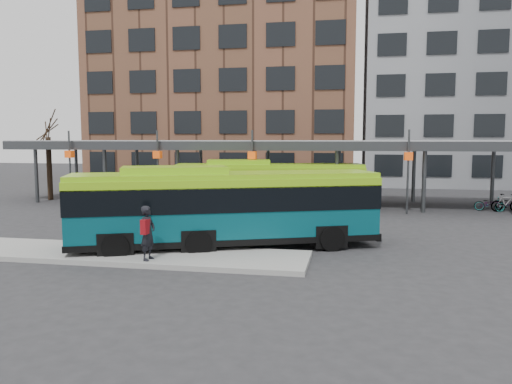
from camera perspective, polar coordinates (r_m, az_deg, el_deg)
name	(u,v)px	position (r m, az deg, el deg)	size (l,w,h in m)	color
ground	(278,245)	(20.25, 2.52, -6.10)	(120.00, 120.00, 0.00)	#28282B
boarding_island	(117,254)	(19.04, -15.59, -6.83)	(14.00, 3.00, 0.18)	gray
canopy	(306,145)	(32.59, 5.77, 5.41)	(40.00, 6.53, 4.80)	#999B9E
tree	(49,165)	(37.90, -22.56, 2.84)	(1.64, 1.64, 5.60)	black
building_brick	(228,74)	(53.59, -3.17, 13.29)	(26.00, 14.00, 22.00)	brown
building_grey	(494,78)	(53.54, 25.58, 11.64)	(24.00, 14.00, 20.00)	slate
bus_front	(225,206)	(19.39, -3.57, -1.59)	(11.83, 6.69, 3.24)	#074752
bus_rear	(269,184)	(29.74, 1.46, 0.90)	(11.29, 4.59, 3.04)	#074752
pedestrian	(148,233)	(17.29, -12.26, -4.56)	(0.50, 0.72, 1.85)	black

